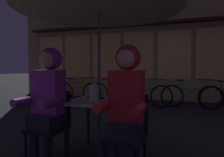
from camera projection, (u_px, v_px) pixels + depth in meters
name	position (u px, v px, depth m)	size (l,w,h in m)	color
ground_plane	(99.00, 156.00, 2.75)	(60.00, 60.00, 0.00)	black
cafe_table	(99.00, 108.00, 2.72)	(0.72, 0.72, 0.74)	#B2AD9E
lantern	(94.00, 91.00, 2.64)	(0.11, 0.11, 0.23)	white
chair_left	(51.00, 123.00, 2.54)	(0.40, 0.40, 0.87)	black
chair_right	(127.00, 131.00, 2.22)	(0.40, 0.40, 0.87)	black
person_left_hooded	(47.00, 94.00, 2.47)	(0.45, 0.56, 1.40)	black
person_right_hooded	(126.00, 98.00, 2.14)	(0.45, 0.56, 1.40)	black
shopfront_building	(140.00, 16.00, 7.87)	(10.00, 0.93, 6.20)	#937A56
bicycle_nearest	(78.00, 92.00, 7.06)	(1.68, 0.15, 0.84)	black
bicycle_second	(113.00, 93.00, 6.58)	(1.66, 0.39, 0.84)	black
bicycle_third	(144.00, 95.00, 6.21)	(1.68, 0.08, 0.84)	black
bicycle_fourth	(190.00, 96.00, 5.99)	(1.68, 0.15, 0.84)	black
book	(96.00, 98.00, 2.84)	(0.20, 0.14, 0.02)	black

